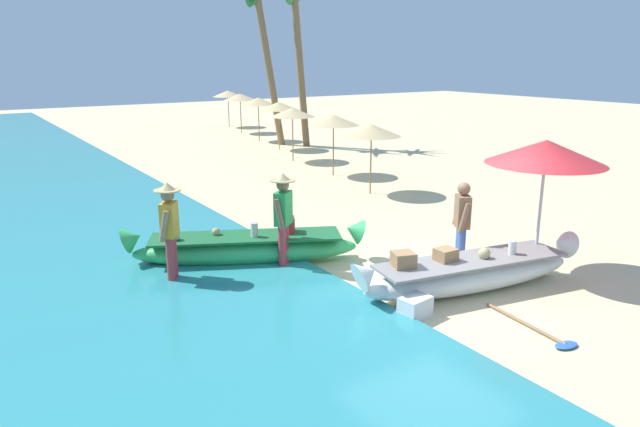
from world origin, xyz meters
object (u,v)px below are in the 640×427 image
object	(u,v)px
person_tourist_customer	(462,221)
palm_tree_tall_inland	(295,9)
boat_white_foreground	(470,273)
person_vendor_assistant	(170,226)
cooler_box	(415,307)
patio_umbrella_large	(546,153)
paddle	(539,331)
person_vendor_hatted	(283,215)
boat_green_midground	(247,248)
palm_tree_leaning_seaward	(261,14)

from	to	relation	value
person_tourist_customer	palm_tree_tall_inland	size ratio (longest dim) A/B	0.23
boat_white_foreground	person_vendor_assistant	bearing A→B (deg)	143.36
boat_white_foreground	palm_tree_tall_inland	bearing A→B (deg)	69.20
boat_white_foreground	cooler_box	size ratio (longest dim) A/B	9.27
person_vendor_assistant	patio_umbrella_large	distance (m)	6.34
paddle	cooler_box	bearing A→B (deg)	130.42
paddle	patio_umbrella_large	bearing A→B (deg)	38.90
person_tourist_customer	cooler_box	bearing A→B (deg)	-151.99
cooler_box	person_vendor_hatted	bearing A→B (deg)	92.99
patio_umbrella_large	cooler_box	distance (m)	3.58
boat_green_midground	person_vendor_hatted	distance (m)	1.03
palm_tree_tall_inland	cooler_box	xyz separation A→B (m)	(-7.09, -15.19, -5.30)
palm_tree_leaning_seaward	cooler_box	world-z (taller)	palm_tree_leaning_seaward
palm_tree_leaning_seaward	person_vendor_hatted	bearing A→B (deg)	-116.43
person_tourist_customer	person_vendor_assistant	world-z (taller)	person_vendor_assistant
person_tourist_customer	palm_tree_tall_inland	distance (m)	15.68
person_vendor_hatted	patio_umbrella_large	size ratio (longest dim) A/B	0.74
patio_umbrella_large	palm_tree_leaning_seaward	distance (m)	16.43
palm_tree_tall_inland	cooler_box	bearing A→B (deg)	-115.01
boat_white_foreground	person_vendor_assistant	world-z (taller)	person_vendor_assistant
patio_umbrella_large	boat_green_midground	bearing A→B (deg)	141.47
boat_green_midground	person_vendor_assistant	distance (m)	1.64
person_vendor_hatted	palm_tree_leaning_seaward	xyz separation A→B (m)	(6.59, 13.26, 4.28)
boat_white_foreground	cooler_box	xyz separation A→B (m)	(-1.42, -0.28, -0.15)
boat_green_midground	cooler_box	world-z (taller)	boat_green_midground
patio_umbrella_large	paddle	world-z (taller)	patio_umbrella_large
boat_white_foreground	boat_green_midground	world-z (taller)	same
person_vendor_assistant	boat_white_foreground	bearing A→B (deg)	-36.64
person_tourist_customer	paddle	world-z (taller)	person_tourist_customer
person_vendor_assistant	patio_umbrella_large	bearing A→B (deg)	-28.64
boat_white_foreground	patio_umbrella_large	size ratio (longest dim) A/B	1.80
person_vendor_hatted	patio_umbrella_large	distance (m)	4.55
palm_tree_tall_inland	paddle	xyz separation A→B (m)	(-5.98, -16.49, -5.43)
palm_tree_leaning_seaward	patio_umbrella_large	bearing A→B (deg)	-100.79
person_vendor_hatted	cooler_box	world-z (taller)	person_vendor_hatted
person_tourist_customer	person_vendor_assistant	distance (m)	4.99
palm_tree_tall_inland	person_tourist_customer	bearing A→B (deg)	-109.76
person_tourist_customer	paddle	xyz separation A→B (m)	(-0.91, -2.37, -0.86)
palm_tree_leaning_seaward	paddle	distance (m)	18.77
person_tourist_customer	palm_tree_leaning_seaward	xyz separation A→B (m)	(3.98, 14.98, 4.39)
boat_green_midground	person_tourist_customer	bearing A→B (deg)	-37.40
person_vendor_assistant	palm_tree_tall_inland	size ratio (longest dim) A/B	0.26
boat_white_foreground	paddle	world-z (taller)	boat_white_foreground
palm_tree_leaning_seaward	boat_green_midground	bearing A→B (deg)	-119.05
person_vendor_hatted	person_vendor_assistant	size ratio (longest dim) A/B	1.01
boat_green_midground	palm_tree_tall_inland	world-z (taller)	palm_tree_tall_inland
person_tourist_customer	palm_tree_leaning_seaward	size ratio (longest dim) A/B	0.23
boat_white_foreground	person_vendor_hatted	xyz separation A→B (m)	(-2.02, 2.51, 0.70)
boat_white_foreground	person_vendor_hatted	world-z (taller)	person_vendor_hatted
palm_tree_tall_inland	boat_white_foreground	bearing A→B (deg)	-110.80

